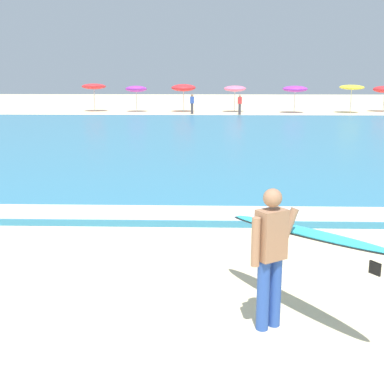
{
  "coord_description": "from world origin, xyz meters",
  "views": [
    {
      "loc": [
        1.22,
        -4.26,
        2.98
      ],
      "look_at": [
        0.97,
        3.81,
        1.1
      ],
      "focal_mm": 46.7,
      "sensor_mm": 36.0,
      "label": 1
    }
  ],
  "objects_px": {
    "beach_umbrella_0": "(94,86)",
    "beach_umbrella_2": "(184,88)",
    "surfer_with_board": "(287,243)",
    "beachgoer_near_row_mid": "(240,104)",
    "beach_umbrella_4": "(295,89)",
    "beach_umbrella_3": "(235,89)",
    "beach_umbrella_5": "(352,87)",
    "beach_umbrella_1": "(136,89)",
    "beachgoer_near_row_left": "(192,103)"
  },
  "relations": [
    {
      "from": "beach_umbrella_2",
      "to": "beach_umbrella_5",
      "type": "distance_m",
      "value": 13.88
    },
    {
      "from": "surfer_with_board",
      "to": "beach_umbrella_2",
      "type": "bearing_deg",
      "value": 94.59
    },
    {
      "from": "beachgoer_near_row_left",
      "to": "beachgoer_near_row_mid",
      "type": "distance_m",
      "value": 3.82
    },
    {
      "from": "beach_umbrella_2",
      "to": "beach_umbrella_4",
      "type": "xyz_separation_m",
      "value": [
        9.2,
        -1.07,
        -0.07
      ]
    },
    {
      "from": "beach_umbrella_5",
      "to": "beachgoer_near_row_left",
      "type": "bearing_deg",
      "value": -172.97
    },
    {
      "from": "beach_umbrella_0",
      "to": "beachgoer_near_row_left",
      "type": "height_order",
      "value": "beach_umbrella_0"
    },
    {
      "from": "beachgoer_near_row_mid",
      "to": "beach_umbrella_2",
      "type": "bearing_deg",
      "value": 145.77
    },
    {
      "from": "beach_umbrella_2",
      "to": "beach_umbrella_5",
      "type": "xyz_separation_m",
      "value": [
        13.84,
        -0.92,
        0.07
      ]
    },
    {
      "from": "beach_umbrella_0",
      "to": "beach_umbrella_2",
      "type": "distance_m",
      "value": 7.7
    },
    {
      "from": "beach_umbrella_2",
      "to": "beach_umbrella_3",
      "type": "relative_size",
      "value": 1.05
    },
    {
      "from": "beach_umbrella_2",
      "to": "beach_umbrella_4",
      "type": "bearing_deg",
      "value": -6.63
    },
    {
      "from": "beach_umbrella_3",
      "to": "surfer_with_board",
      "type": "bearing_deg",
      "value": -92.06
    },
    {
      "from": "beach_umbrella_3",
      "to": "beach_umbrella_5",
      "type": "height_order",
      "value": "beach_umbrella_5"
    },
    {
      "from": "surfer_with_board",
      "to": "beach_umbrella_1",
      "type": "bearing_deg",
      "value": 100.68
    },
    {
      "from": "beach_umbrella_2",
      "to": "beachgoer_near_row_left",
      "type": "bearing_deg",
      "value": -72.47
    },
    {
      "from": "beach_umbrella_0",
      "to": "beachgoer_near_row_mid",
      "type": "relative_size",
      "value": 1.5
    },
    {
      "from": "beach_umbrella_4",
      "to": "beach_umbrella_5",
      "type": "distance_m",
      "value": 4.64
    },
    {
      "from": "beach_umbrella_0",
      "to": "beachgoer_near_row_left",
      "type": "xyz_separation_m",
      "value": [
        8.49,
        -2.8,
        -1.27
      ]
    },
    {
      "from": "beach_umbrella_0",
      "to": "beach_umbrella_5",
      "type": "height_order",
      "value": "beach_umbrella_0"
    },
    {
      "from": "beach_umbrella_3",
      "to": "beachgoer_near_row_mid",
      "type": "distance_m",
      "value": 3.18
    },
    {
      "from": "beach_umbrella_3",
      "to": "beachgoer_near_row_mid",
      "type": "height_order",
      "value": "beach_umbrella_3"
    },
    {
      "from": "beach_umbrella_1",
      "to": "beach_umbrella_5",
      "type": "distance_m",
      "value": 17.87
    },
    {
      "from": "beach_umbrella_0",
      "to": "beach_umbrella_2",
      "type": "height_order",
      "value": "beach_umbrella_0"
    },
    {
      "from": "beach_umbrella_0",
      "to": "beach_umbrella_4",
      "type": "bearing_deg",
      "value": -4.53
    },
    {
      "from": "beach_umbrella_0",
      "to": "beachgoer_near_row_mid",
      "type": "xyz_separation_m",
      "value": [
        12.27,
        -3.38,
        -1.27
      ]
    },
    {
      "from": "beach_umbrella_5",
      "to": "beachgoer_near_row_mid",
      "type": "distance_m",
      "value": 9.61
    },
    {
      "from": "beach_umbrella_1",
      "to": "beachgoer_near_row_left",
      "type": "bearing_deg",
      "value": -26.42
    },
    {
      "from": "beach_umbrella_5",
      "to": "beachgoer_near_row_left",
      "type": "relative_size",
      "value": 1.47
    },
    {
      "from": "beach_umbrella_3",
      "to": "beach_umbrella_4",
      "type": "bearing_deg",
      "value": -10.75
    },
    {
      "from": "surfer_with_board",
      "to": "beach_umbrella_4",
      "type": "xyz_separation_m",
      "value": [
        6.21,
        36.21,
        0.91
      ]
    },
    {
      "from": "beach_umbrella_4",
      "to": "beach_umbrella_5",
      "type": "xyz_separation_m",
      "value": [
        4.64,
        0.15,
        0.13
      ]
    },
    {
      "from": "surfer_with_board",
      "to": "beach_umbrella_1",
      "type": "distance_m",
      "value": 37.81
    },
    {
      "from": "surfer_with_board",
      "to": "beachgoer_near_row_left",
      "type": "relative_size",
      "value": 1.56
    },
    {
      "from": "beach_umbrella_4",
      "to": "beach_umbrella_0",
      "type": "bearing_deg",
      "value": 175.47
    },
    {
      "from": "beach_umbrella_0",
      "to": "beach_umbrella_4",
      "type": "xyz_separation_m",
      "value": [
        16.9,
        -1.34,
        -0.16
      ]
    },
    {
      "from": "beach_umbrella_3",
      "to": "beachgoer_near_row_mid",
      "type": "relative_size",
      "value": 1.42
    },
    {
      "from": "surfer_with_board",
      "to": "beachgoer_near_row_mid",
      "type": "height_order",
      "value": "surfer_with_board"
    },
    {
      "from": "beach_umbrella_5",
      "to": "beach_umbrella_2",
      "type": "bearing_deg",
      "value": 176.2
    },
    {
      "from": "beach_umbrella_2",
      "to": "beach_umbrella_0",
      "type": "bearing_deg",
      "value": 178.0
    },
    {
      "from": "beach_umbrella_4",
      "to": "beachgoer_near_row_mid",
      "type": "distance_m",
      "value": 5.18
    },
    {
      "from": "beach_umbrella_4",
      "to": "beachgoer_near_row_mid",
      "type": "bearing_deg",
      "value": -156.21
    },
    {
      "from": "beach_umbrella_2",
      "to": "beachgoer_near_row_left",
      "type": "relative_size",
      "value": 1.49
    },
    {
      "from": "beach_umbrella_0",
      "to": "beach_umbrella_5",
      "type": "distance_m",
      "value": 21.57
    },
    {
      "from": "surfer_with_board",
      "to": "beach_umbrella_2",
      "type": "distance_m",
      "value": 37.42
    },
    {
      "from": "beach_umbrella_4",
      "to": "beach_umbrella_1",
      "type": "bearing_deg",
      "value": 175.99
    },
    {
      "from": "beachgoer_near_row_mid",
      "to": "beach_umbrella_0",
      "type": "bearing_deg",
      "value": 164.59
    },
    {
      "from": "beach_umbrella_2",
      "to": "beachgoer_near_row_mid",
      "type": "height_order",
      "value": "beach_umbrella_2"
    },
    {
      "from": "beach_umbrella_0",
      "to": "beach_umbrella_3",
      "type": "xyz_separation_m",
      "value": [
        12.02,
        -0.41,
        -0.16
      ]
    },
    {
      "from": "beach_umbrella_2",
      "to": "beach_umbrella_4",
      "type": "height_order",
      "value": "beach_umbrella_2"
    },
    {
      "from": "beach_umbrella_0",
      "to": "beach_umbrella_3",
      "type": "relative_size",
      "value": 1.06
    }
  ]
}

